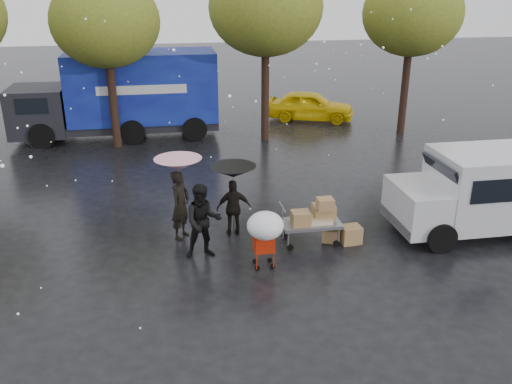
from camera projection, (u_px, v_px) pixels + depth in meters
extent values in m
plane|color=black|center=(240.00, 259.00, 13.08)|extent=(90.00, 90.00, 0.00)
imported|color=black|center=(180.00, 205.00, 13.85)|extent=(0.73, 0.80, 1.82)
imported|color=black|center=(203.00, 221.00, 12.89)|extent=(0.93, 0.74, 1.86)
imported|color=black|center=(234.00, 208.00, 14.04)|extent=(0.90, 0.38, 1.53)
cylinder|color=#4C4C4C|center=(180.00, 201.00, 13.82)|extent=(0.02, 0.02, 2.02)
cone|color=#E15D73|center=(178.00, 164.00, 13.44)|extent=(1.20, 1.20, 0.30)
sphere|color=#4C4C4C|center=(178.00, 163.00, 13.43)|extent=(0.06, 0.06, 0.06)
cylinder|color=#4C4C4C|center=(234.00, 204.00, 14.00)|extent=(0.02, 0.02, 1.77)
cone|color=black|center=(233.00, 172.00, 13.67)|extent=(1.18, 1.18, 0.30)
sphere|color=#4C4C4C|center=(233.00, 171.00, 13.66)|extent=(0.06, 0.06, 0.06)
cube|color=slate|center=(311.00, 223.00, 13.68)|extent=(1.50, 0.80, 0.08)
cylinder|color=slate|center=(282.00, 216.00, 13.47)|extent=(0.04, 0.04, 0.60)
cube|color=olive|center=(324.00, 212.00, 13.74)|extent=(0.55, 0.45, 0.40)
cube|color=olive|center=(301.00, 218.00, 13.46)|extent=(0.45, 0.40, 0.35)
cube|color=olive|center=(325.00, 204.00, 13.37)|extent=(0.40, 0.35, 0.28)
cube|color=#C8BC8B|center=(313.00, 220.00, 13.65)|extent=(0.90, 0.55, 0.12)
cylinder|color=black|center=(290.00, 248.00, 13.47)|extent=(0.16, 0.05, 0.16)
cylinder|color=black|center=(285.00, 236.00, 14.05)|extent=(0.16, 0.05, 0.16)
cylinder|color=black|center=(337.00, 244.00, 13.66)|extent=(0.16, 0.05, 0.16)
cylinder|color=black|center=(329.00, 233.00, 14.24)|extent=(0.16, 0.05, 0.16)
cube|color=red|center=(264.00, 242.00, 12.52)|extent=(0.47, 0.41, 0.45)
cylinder|color=red|center=(265.00, 231.00, 12.21)|extent=(0.42, 0.02, 0.02)
cylinder|color=#4C4C4C|center=(265.00, 234.00, 12.24)|extent=(0.02, 0.02, 0.60)
ellipsoid|color=white|center=(265.00, 226.00, 12.16)|extent=(0.84, 0.84, 0.63)
cylinder|color=black|center=(257.00, 268.00, 12.57)|extent=(0.12, 0.04, 0.12)
cylinder|color=black|center=(255.00, 261.00, 12.86)|extent=(0.12, 0.04, 0.12)
cylinder|color=black|center=(272.00, 267.00, 12.63)|extent=(0.12, 0.04, 0.12)
cylinder|color=black|center=(270.00, 260.00, 12.92)|extent=(0.12, 0.04, 0.12)
cube|color=silver|center=(506.00, 185.00, 14.20)|extent=(3.80, 2.00, 1.90)
cube|color=silver|center=(418.00, 206.00, 13.97)|extent=(1.20, 1.95, 1.10)
cube|color=black|center=(442.00, 173.00, 13.74)|extent=(0.37, 1.70, 0.67)
cube|color=slate|center=(397.00, 221.00, 14.04)|extent=(0.12, 1.90, 0.25)
cylinder|color=black|center=(441.00, 238.00, 13.31)|extent=(0.76, 0.28, 0.76)
cylinder|color=black|center=(408.00, 207.00, 15.05)|extent=(0.76, 0.28, 0.76)
cube|color=#0D0C66|center=(143.00, 86.00, 22.38)|extent=(6.00, 2.50, 2.80)
cube|color=black|center=(39.00, 111.00, 22.03)|extent=(2.20, 2.40, 1.90)
cube|color=black|center=(121.00, 124.00, 22.80)|extent=(8.00, 2.30, 0.35)
cube|color=silver|center=(142.00, 90.00, 21.19)|extent=(3.50, 0.03, 0.35)
cylinder|color=black|center=(42.00, 136.00, 21.29)|extent=(1.00, 0.30, 1.00)
cylinder|color=black|center=(52.00, 121.00, 23.39)|extent=(1.00, 0.30, 1.00)
cylinder|color=black|center=(195.00, 129.00, 22.24)|extent=(1.00, 0.30, 1.00)
cylinder|color=black|center=(191.00, 116.00, 24.34)|extent=(1.00, 0.30, 1.00)
cube|color=olive|center=(351.00, 234.00, 13.81)|extent=(0.54, 0.45, 0.46)
cube|color=olive|center=(331.00, 235.00, 13.90)|extent=(0.55, 0.50, 0.35)
imported|color=yellow|center=(310.00, 106.00, 25.35)|extent=(4.34, 2.91, 1.37)
cylinder|color=black|center=(112.00, 91.00, 20.83)|extent=(0.32, 0.32, 4.48)
ellipsoid|color=#42621C|center=(105.00, 21.00, 19.87)|extent=(4.00, 4.00, 3.40)
cylinder|color=black|center=(265.00, 80.00, 21.70)|extent=(0.32, 0.32, 4.90)
ellipsoid|color=#42621C|center=(266.00, 7.00, 20.65)|extent=(4.40, 4.40, 3.74)
cylinder|color=black|center=(406.00, 79.00, 22.70)|extent=(0.32, 0.32, 4.62)
ellipsoid|color=#42621C|center=(412.00, 13.00, 21.71)|extent=(4.00, 4.00, 3.40)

